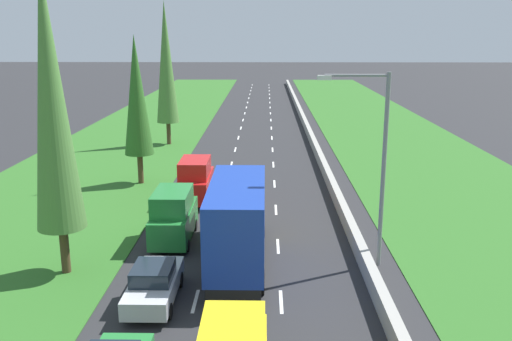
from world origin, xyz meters
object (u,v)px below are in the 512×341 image
poplar_tree_second (51,99)px  street_light_mast (377,157)px  silver_sedan_left_lane (154,284)px  red_van_left_lane (196,180)px  poplar_tree_fourth (166,63)px  blue_box_truck_centre_lane (238,220)px  green_van_left_lane (174,216)px  poplar_tree_third (137,96)px

poplar_tree_second → street_light_mast: poplar_tree_second is taller
silver_sedan_left_lane → red_van_left_lane: (-0.04, 13.87, 0.59)m
red_van_left_lane → poplar_tree_fourth: bearing=104.9°
silver_sedan_left_lane → blue_box_truck_centre_lane: size_ratio=0.48×
green_van_left_lane → poplar_tree_fourth: 27.02m
red_van_left_lane → street_light_mast: size_ratio=0.54×
green_van_left_lane → poplar_tree_second: size_ratio=0.36×
poplar_tree_third → street_light_mast: 20.00m
poplar_tree_fourth → street_light_mast: poplar_tree_fourth is taller
green_van_left_lane → street_light_mast: street_light_mast is taller
poplar_tree_second → poplar_tree_third: (0.03, 15.32, -1.56)m
silver_sedan_left_lane → poplar_tree_third: size_ratio=0.42×
poplar_tree_third → street_light_mast: poplar_tree_third is taller
blue_box_truck_centre_lane → poplar_tree_second: (-7.82, -1.08, 5.72)m
blue_box_truck_centre_lane → green_van_left_lane: (-3.52, 2.90, -0.78)m
silver_sedan_left_lane → green_van_left_lane: (-0.30, 6.73, 0.59)m
poplar_tree_second → poplar_tree_fourth: (-0.42, 29.79, -0.04)m
green_van_left_lane → red_van_left_lane: 7.14m
silver_sedan_left_lane → poplar_tree_second: size_ratio=0.33×
blue_box_truck_centre_lane → poplar_tree_fourth: poplar_tree_fourth is taller
silver_sedan_left_lane → poplar_tree_third: (-4.56, 18.07, 5.53)m
green_van_left_lane → street_light_mast: (9.78, -2.85, 3.83)m
silver_sedan_left_lane → blue_box_truck_centre_lane: blue_box_truck_centre_lane is taller
red_van_left_lane → poplar_tree_third: 7.91m
green_van_left_lane → poplar_tree_second: bearing=-137.2°
red_van_left_lane → poplar_tree_second: bearing=-112.3°
green_van_left_lane → poplar_tree_third: bearing=110.6°
poplar_tree_third → poplar_tree_fourth: 14.55m
silver_sedan_left_lane → green_van_left_lane: 6.76m
red_van_left_lane → poplar_tree_third: size_ratio=0.46×
poplar_tree_third → silver_sedan_left_lane: bearing=-75.8°
blue_box_truck_centre_lane → poplar_tree_third: 16.76m
green_van_left_lane → poplar_tree_third: size_ratio=0.46×
blue_box_truck_centre_lane → poplar_tree_third: bearing=118.7°
poplar_tree_second → poplar_tree_fourth: 29.79m
green_van_left_lane → red_van_left_lane: bearing=87.9°
blue_box_truck_centre_lane → poplar_tree_fourth: bearing=106.0°
blue_box_truck_centre_lane → poplar_tree_third: poplar_tree_third is taller
blue_box_truck_centre_lane → street_light_mast: bearing=0.5°
silver_sedan_left_lane → red_van_left_lane: size_ratio=0.92×
red_van_left_lane → street_light_mast: street_light_mast is taller
poplar_tree_second → poplar_tree_fourth: poplar_tree_second is taller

